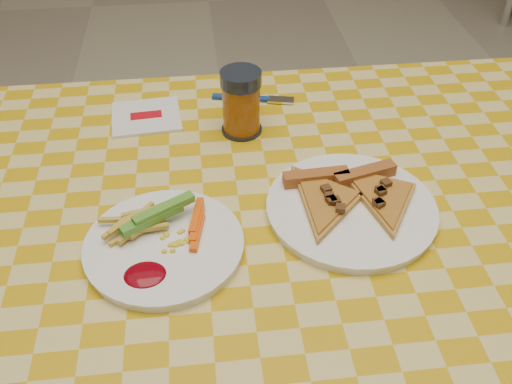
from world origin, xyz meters
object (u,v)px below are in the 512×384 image
plate_left (164,247)px  plate_right (351,210)px  table (277,260)px  drink_glass (241,103)px

plate_left → plate_right: 0.27m
table → drink_glass: drink_glass is taller
table → drink_glass: 0.27m
plate_left → drink_glass: size_ratio=1.87×
plate_right → plate_left: bearing=-170.7°
table → plate_left: plate_left is taller
drink_glass → table: bearing=-83.1°
plate_right → drink_glass: size_ratio=2.13×
table → plate_left: 0.18m
drink_glass → plate_left: bearing=-115.8°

